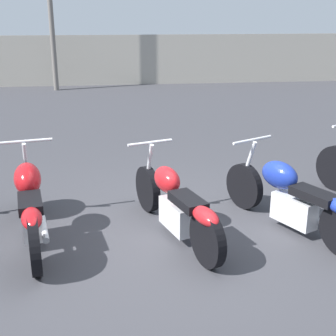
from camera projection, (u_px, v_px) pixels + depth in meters
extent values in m
plane|color=#38383D|center=(174.00, 236.00, 5.42)|extent=(60.00, 60.00, 0.00)
cube|color=#9E998E|center=(129.00, 60.00, 15.97)|extent=(40.00, 0.04, 1.67)
cylinder|color=black|center=(29.00, 190.00, 5.92)|extent=(0.22, 0.64, 0.64)
cylinder|color=black|center=(34.00, 244.00, 4.57)|extent=(0.22, 0.64, 0.64)
cube|color=silver|center=(32.00, 219.00, 5.19)|extent=(0.30, 0.57, 0.35)
ellipsoid|color=#AD1419|center=(27.00, 179.00, 5.29)|extent=(0.40, 0.58, 0.35)
cube|color=black|center=(30.00, 203.00, 4.86)|extent=(0.33, 0.53, 0.10)
ellipsoid|color=#AD1419|center=(32.00, 218.00, 4.53)|extent=(0.28, 0.47, 0.16)
cylinder|color=silver|center=(24.00, 141.00, 5.62)|extent=(0.67, 0.16, 0.04)
cylinder|color=silver|center=(26.00, 166.00, 5.77)|extent=(0.10, 0.26, 0.65)
cylinder|color=silver|center=(44.00, 228.00, 5.11)|extent=(0.18, 0.61, 0.07)
cylinder|color=black|center=(148.00, 189.00, 6.03)|extent=(0.28, 0.59, 0.59)
cylinder|color=black|center=(207.00, 239.00, 4.71)|extent=(0.28, 0.59, 0.59)
cube|color=silver|center=(177.00, 216.00, 5.32)|extent=(0.36, 0.59, 0.32)
ellipsoid|color=red|center=(167.00, 179.00, 5.43)|extent=(0.39, 0.53, 0.30)
cube|color=black|center=(188.00, 201.00, 5.00)|extent=(0.39, 0.57, 0.10)
ellipsoid|color=red|center=(206.00, 216.00, 4.68)|extent=(0.33, 0.48, 0.16)
cylinder|color=silver|center=(150.00, 143.00, 5.74)|extent=(0.57, 0.22, 0.04)
cylinder|color=silver|center=(149.00, 166.00, 5.89)|extent=(0.13, 0.25, 0.63)
cylinder|color=silver|center=(192.00, 224.00, 5.25)|extent=(0.26, 0.61, 0.07)
cylinder|color=black|center=(244.00, 186.00, 6.11)|extent=(0.36, 0.58, 0.60)
cube|color=silver|center=(294.00, 210.00, 5.45)|extent=(0.43, 0.59, 0.33)
ellipsoid|color=navy|center=(280.00, 175.00, 5.54)|extent=(0.48, 0.58, 0.33)
cube|color=black|center=(314.00, 195.00, 5.15)|extent=(0.46, 0.60, 0.10)
cylinder|color=silver|center=(252.00, 140.00, 5.83)|extent=(0.57, 0.31, 0.04)
cylinder|color=silver|center=(248.00, 164.00, 5.97)|extent=(0.16, 0.24, 0.63)
cylinder|color=silver|center=(311.00, 217.00, 5.41)|extent=(0.38, 0.66, 0.07)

